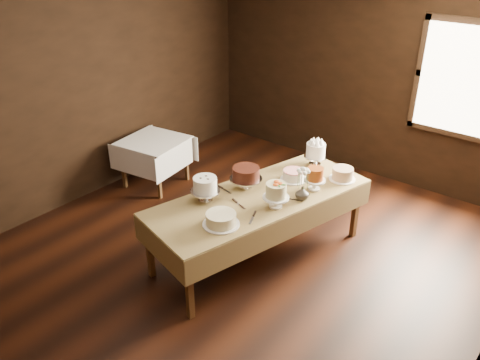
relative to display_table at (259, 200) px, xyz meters
name	(u,v)px	position (x,y,z in m)	size (l,w,h in m)	color
floor	(229,264)	(-0.15, -0.34, -0.70)	(5.00, 6.00, 0.01)	black
wall_back	(367,77)	(-0.15, 2.66, 0.70)	(5.00, 0.02, 2.80)	black
wall_left	(73,95)	(-2.65, -0.34, 0.70)	(0.02, 6.00, 2.80)	black
window	(466,81)	(1.15, 2.60, 0.90)	(1.10, 0.05, 1.30)	#FFEABF
display_table	(259,200)	(0.00, 0.00, 0.00)	(1.51, 2.59, 0.75)	#432914
side_table	(154,145)	(-2.14, 0.44, -0.10)	(0.90, 0.90, 0.67)	#432914
cake_meringue	(315,155)	(0.06, 1.01, 0.18)	(0.27, 0.27, 0.28)	silver
cake_speckled	(343,174)	(0.50, 0.88, 0.12)	(0.30, 0.30, 0.14)	white
cake_lattice	(293,176)	(0.08, 0.53, 0.11)	(0.30, 0.30, 0.11)	white
cake_caramel	(315,180)	(0.37, 0.48, 0.17)	(0.25, 0.25, 0.27)	white
cake_chocolate	(246,178)	(-0.22, 0.05, 0.17)	(0.41, 0.41, 0.26)	silver
cake_flowers	(276,197)	(0.26, -0.08, 0.17)	(0.29, 0.29, 0.28)	white
cake_swirl	(205,191)	(-0.37, -0.43, 0.18)	(0.31, 0.31, 0.28)	silver
cake_cream	(221,219)	(0.05, -0.67, 0.11)	(0.39, 0.39, 0.12)	white
cake_server_a	(241,206)	(-0.02, -0.29, 0.06)	(0.24, 0.03, 0.01)	silver
cake_server_b	(252,220)	(0.23, -0.43, 0.06)	(0.24, 0.03, 0.01)	silver
cake_server_c	(282,187)	(0.07, 0.31, 0.06)	(0.24, 0.03, 0.01)	silver
cake_server_d	(296,200)	(0.35, 0.16, 0.06)	(0.24, 0.03, 0.01)	silver
cake_server_e	(227,191)	(-0.33, -0.14, 0.06)	(0.24, 0.03, 0.01)	silver
flower_vase	(302,193)	(0.38, 0.22, 0.13)	(0.14, 0.14, 0.15)	#2D2823
flower_bouquet	(303,177)	(0.38, 0.22, 0.32)	(0.14, 0.14, 0.20)	white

